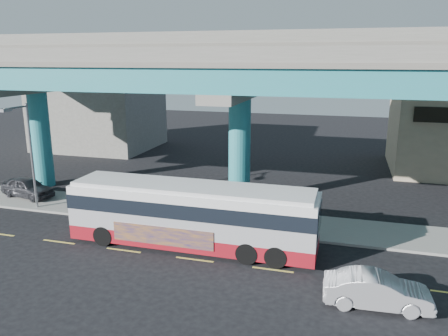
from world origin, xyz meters
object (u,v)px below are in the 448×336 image
(parked_car, at_px, (27,187))
(stop_sign, at_px, (294,201))
(street_lamp, at_px, (24,142))
(transit_bus, at_px, (192,213))
(sedan, at_px, (377,291))

(parked_car, relative_size, stop_sign, 1.69)
(parked_car, distance_m, street_lamp, 4.94)
(transit_bus, relative_size, stop_sign, 5.08)
(sedan, bearing_deg, stop_sign, 29.97)
(sedan, distance_m, street_lamp, 22.55)
(transit_bus, relative_size, street_lamp, 1.92)
(transit_bus, bearing_deg, stop_sign, 30.09)
(sedan, height_order, street_lamp, street_lamp)
(stop_sign, bearing_deg, parked_car, -159.89)
(stop_sign, bearing_deg, transit_bus, -125.45)
(sedan, xyz_separation_m, street_lamp, (-21.43, 5.74, 4.03))
(street_lamp, bearing_deg, stop_sign, 2.38)
(transit_bus, distance_m, sedan, 10.01)
(transit_bus, xyz_separation_m, stop_sign, (5.06, 2.91, 0.18))
(street_lamp, bearing_deg, transit_bus, -10.25)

